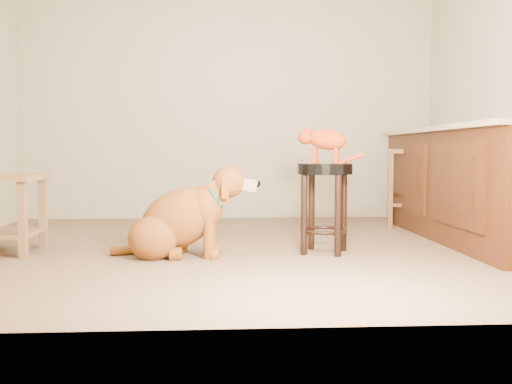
{
  "coord_description": "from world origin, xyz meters",
  "views": [
    {
      "loc": [
        -0.07,
        -4.33,
        0.74
      ],
      "look_at": [
        0.16,
        -0.28,
        0.45
      ],
      "focal_mm": 40.0,
      "sensor_mm": 36.0,
      "label": 1
    }
  ],
  "objects": [
    {
      "name": "floor",
      "position": [
        0.0,
        0.0,
        0.0
      ],
      "size": [
        4.5,
        4.0,
        0.01
      ],
      "primitive_type": "cube",
      "color": "brown",
      "rests_on": "ground"
    },
    {
      "name": "room_shell",
      "position": [
        0.0,
        0.0,
        1.68
      ],
      "size": [
        4.54,
        4.04,
        2.62
      ],
      "color": "#B2AA90",
      "rests_on": "ground"
    },
    {
      "name": "cabinet_run",
      "position": [
        1.94,
        0.3,
        0.44
      ],
      "size": [
        0.7,
        2.56,
        0.94
      ],
      "color": "#3D1C0A",
      "rests_on": "ground"
    },
    {
      "name": "padded_stool",
      "position": [
        0.66,
        -0.24,
        0.46
      ],
      "size": [
        0.44,
        0.44,
        0.65
      ],
      "rotation": [
        0.0,
        0.0,
        -0.37
      ],
      "color": "black",
      "rests_on": "ground"
    },
    {
      "name": "wood_stool",
      "position": [
        1.73,
        1.15,
        0.4
      ],
      "size": [
        0.51,
        0.51,
        0.76
      ],
      "rotation": [
        0.0,
        0.0,
        -0.29
      ],
      "color": "brown",
      "rests_on": "ground"
    },
    {
      "name": "side_table",
      "position": [
        -1.67,
        -0.11,
        0.38
      ],
      "size": [
        0.56,
        0.56,
        0.57
      ],
      "rotation": [
        0.0,
        0.0,
        -0.01
      ],
      "color": "brown",
      "rests_on": "ground"
    },
    {
      "name": "golden_retriever",
      "position": [
        -0.38,
        -0.32,
        0.25
      ],
      "size": [
        1.07,
        0.55,
        0.68
      ],
      "rotation": [
        0.0,
        0.0,
        -0.07
      ],
      "color": "brown",
      "rests_on": "ground"
    },
    {
      "name": "tabby_kitten",
      "position": [
        0.65,
        -0.24,
        0.82
      ],
      "size": [
        0.48,
        0.24,
        0.3
      ],
      "rotation": [
        0.0,
        0.0,
        -0.37
      ],
      "color": "maroon",
      "rests_on": "padded_stool"
    }
  ]
}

